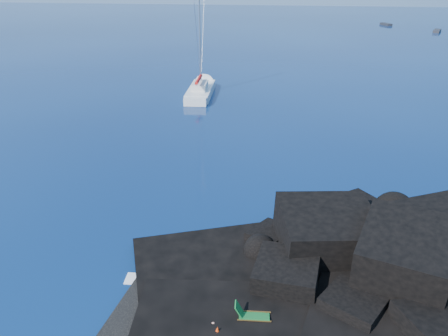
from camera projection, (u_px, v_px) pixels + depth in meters
The scene contains 11 objects.
ground at pixel (110, 316), 20.19m from camera, with size 400.00×400.00×0.00m, color #04163F.
headland at pixel (390, 301), 21.12m from camera, with size 24.00×24.00×3.60m, color black, non-canonical shape.
beach at pixel (208, 319), 20.03m from camera, with size 8.50×6.00×0.70m, color black.
surf_foam at pixel (232, 261), 24.01m from camera, with size 10.00×8.00×0.06m, color white, non-canonical shape.
sailboat at pixel (201, 95), 56.06m from camera, with size 2.88×13.75×14.41m, color white, non-canonical shape.
deck_chair at pixel (254, 312), 19.18m from camera, with size 1.54×0.67×1.06m, color #16652A, non-canonical shape.
towel at pixel (202, 327), 19.10m from camera, with size 2.03×0.96×0.05m, color white.
sunbather at pixel (202, 324), 19.03m from camera, with size 1.91×0.47×0.25m, color tan, non-canonical shape.
marker_cone at pixel (217, 331), 18.54m from camera, with size 0.33×0.33×0.51m, color #FF410D.
distant_boat_a at pixel (386, 25), 127.48m from camera, with size 1.42×4.57×0.61m, color #242529.
distant_boat_b at pixel (437, 32), 113.30m from camera, with size 1.52×4.88×0.65m, color #25252A.
Camera 1 is at (7.52, -14.59, 14.59)m, focal length 35.00 mm.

